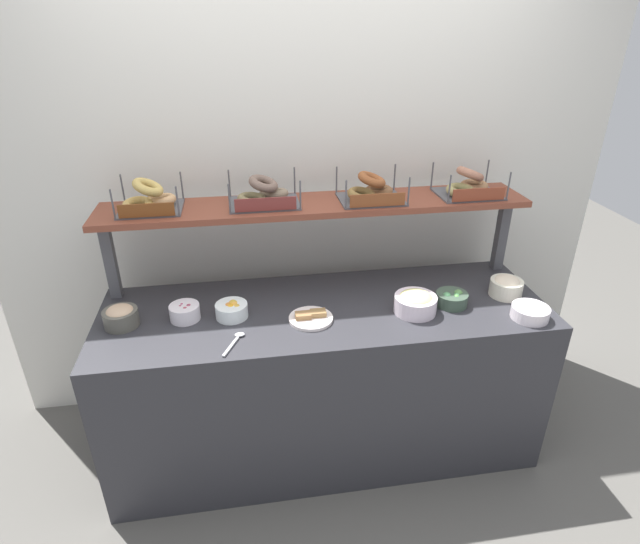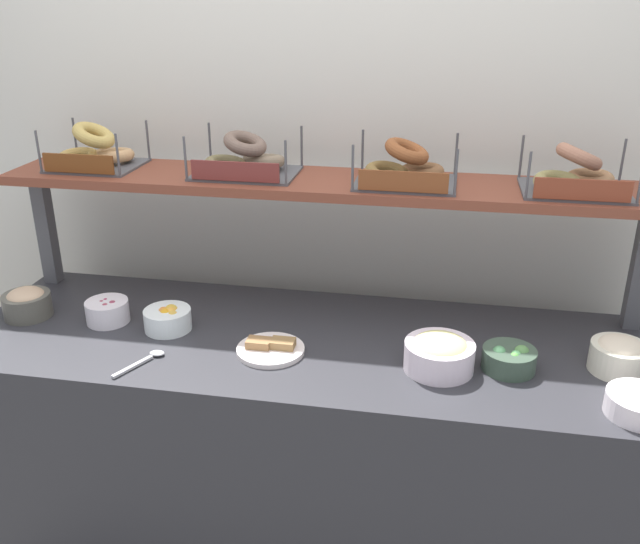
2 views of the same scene
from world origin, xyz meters
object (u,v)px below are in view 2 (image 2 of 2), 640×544
bowl_beet_salad (107,312)px  serving_spoon_near_plate (146,359)px  bagel_basket_sesame (95,153)px  bowl_egg_salad (439,353)px  bagel_basket_poppy (245,160)px  bowl_cream_cheese (640,403)px  bowl_fruit_salad (168,318)px  bagel_basket_cinnamon_raisin (405,169)px  bowl_potato_salad (619,355)px  serving_plate_white (271,349)px  bagel_basket_everything (575,177)px  bowl_hummus (27,303)px  bowl_veggie_mix (509,359)px

bowl_beet_salad → serving_spoon_near_plate: 0.31m
bagel_basket_sesame → bowl_egg_salad: bearing=-18.2°
bagel_basket_poppy → bowl_cream_cheese: bearing=-24.0°
bowl_beet_salad → bowl_egg_salad: size_ratio=0.69×
serving_spoon_near_plate → bagel_basket_poppy: 0.70m
bowl_fruit_salad → bagel_basket_cinnamon_raisin: bagel_basket_cinnamon_raisin is taller
bowl_potato_salad → serving_spoon_near_plate: 1.33m
bowl_fruit_salad → serving_spoon_near_plate: (0.01, -0.20, -0.03)m
bowl_potato_salad → bowl_fruit_salad: bowl_potato_salad is taller
bowl_fruit_salad → serving_plate_white: bearing=-13.4°
bowl_beet_salad → bagel_basket_poppy: bearing=35.5°
bowl_egg_salad → bagel_basket_sesame: bagel_basket_sesame is taller
bagel_basket_cinnamon_raisin → serving_plate_white: bearing=-134.7°
bowl_potato_salad → serving_plate_white: 0.98m
bagel_basket_everything → bowl_beet_salad: bearing=-169.5°
bowl_hummus → bagel_basket_cinnamon_raisin: size_ratio=0.49×
bowl_veggie_mix → serving_plate_white: bowl_veggie_mix is taller
bowl_beet_salad → bowl_veggie_mix: same height
bowl_beet_salad → bowl_egg_salad: bowl_egg_salad is taller
bowl_fruit_salad → bowl_cream_cheese: bearing=-9.5°
bagel_basket_cinnamon_raisin → bowl_cream_cheese: bearing=-37.6°
bowl_hummus → serving_spoon_near_plate: bowl_hummus is taller
bagel_basket_poppy → serving_plate_white: bearing=-65.9°
bowl_egg_salad → serving_plate_white: size_ratio=0.98×
bowl_veggie_mix → serving_spoon_near_plate: (-1.02, -0.14, -0.03)m
bowl_potato_salad → bowl_cream_cheese: bowl_potato_salad is taller
bowl_egg_salad → serving_spoon_near_plate: (-0.82, -0.11, -0.04)m
bowl_cream_cheese → bagel_basket_poppy: bearing=156.0°
bowl_cream_cheese → bowl_hummus: bearing=172.9°
bowl_cream_cheese → bagel_basket_everything: size_ratio=0.55×
bowl_veggie_mix → bagel_basket_poppy: 1.02m
bagel_basket_poppy → bagel_basket_cinnamon_raisin: bearing=-2.6°
serving_plate_white → bagel_basket_poppy: (-0.17, 0.37, 0.46)m
bowl_egg_salad → bagel_basket_cinnamon_raisin: 0.57m
bagel_basket_everything → bowl_hummus: bearing=-171.0°
bowl_cream_cheese → serving_plate_white: bearing=171.9°
bowl_potato_salad → bagel_basket_cinnamon_raisin: size_ratio=0.51×
bowl_potato_salad → bowl_hummus: size_ratio=1.04×
bowl_beet_salad → bagel_basket_everything: size_ratio=0.44×
bowl_fruit_salad → bagel_basket_sesame: (-0.34, 0.29, 0.44)m
serving_spoon_near_plate → bagel_basket_everything: size_ratio=0.53×
bowl_cream_cheese → bowl_fruit_salad: bearing=170.5°
serving_spoon_near_plate → bagel_basket_everything: (1.18, 0.47, 0.47)m
bagel_basket_cinnamon_raisin → bagel_basket_sesame: bearing=178.5°
serving_plate_white → bagel_basket_cinnamon_raisin: bagel_basket_cinnamon_raisin is taller
serving_plate_white → bagel_basket_everything: size_ratio=0.65×
bowl_potato_salad → bagel_basket_poppy: (-1.14, 0.30, 0.43)m
bowl_potato_salad → bagel_basket_cinnamon_raisin: bearing=156.3°
bowl_fruit_salad → bowl_egg_salad: bowl_egg_salad is taller
bowl_fruit_salad → bagel_basket_sesame: size_ratio=0.52×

